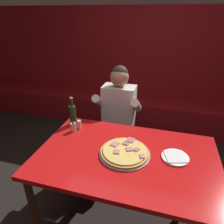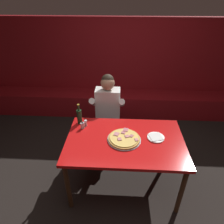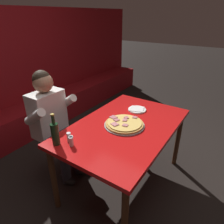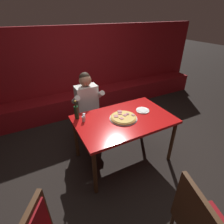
# 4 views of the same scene
# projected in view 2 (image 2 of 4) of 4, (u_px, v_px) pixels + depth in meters

# --- Properties ---
(ground_plane) EXTENTS (24.00, 24.00, 0.00)m
(ground_plane) POSITION_uv_depth(u_px,v_px,m) (123.00, 182.00, 2.84)
(ground_plane) COLOR black
(booth_wall_panel) EXTENTS (6.80, 0.16, 1.90)m
(booth_wall_panel) POSITION_uv_depth(u_px,v_px,m) (125.00, 66.00, 4.18)
(booth_wall_panel) COLOR maroon
(booth_wall_panel) RESTS_ON ground_plane
(booth_bench) EXTENTS (6.46, 0.48, 0.46)m
(booth_bench) POSITION_uv_depth(u_px,v_px,m) (124.00, 103.00, 4.29)
(booth_bench) COLOR maroon
(booth_bench) RESTS_ON ground_plane
(main_dining_table) EXTENTS (1.43, 0.91, 0.78)m
(main_dining_table) POSITION_uv_depth(u_px,v_px,m) (125.00, 145.00, 2.47)
(main_dining_table) COLOR #422816
(main_dining_table) RESTS_ON ground_plane
(pizza) EXTENTS (0.41, 0.41, 0.05)m
(pizza) POSITION_uv_depth(u_px,v_px,m) (124.00, 138.00, 2.42)
(pizza) COLOR #9E9EA3
(pizza) RESTS_ON main_dining_table
(plate_white_paper) EXTENTS (0.21, 0.21, 0.02)m
(plate_white_paper) POSITION_uv_depth(u_px,v_px,m) (156.00, 137.00, 2.45)
(plate_white_paper) COLOR white
(plate_white_paper) RESTS_ON main_dining_table
(beer_bottle) EXTENTS (0.07, 0.07, 0.29)m
(beer_bottle) POSITION_uv_depth(u_px,v_px,m) (79.00, 116.00, 2.67)
(beer_bottle) COLOR #19381E
(beer_bottle) RESTS_ON main_dining_table
(shaker_red_pepper_flakes) EXTENTS (0.04, 0.04, 0.09)m
(shaker_red_pepper_flakes) POSITION_uv_depth(u_px,v_px,m) (83.00, 126.00, 2.61)
(shaker_red_pepper_flakes) COLOR silver
(shaker_red_pepper_flakes) RESTS_ON main_dining_table
(shaker_black_pepper) EXTENTS (0.04, 0.04, 0.09)m
(shaker_black_pepper) POSITION_uv_depth(u_px,v_px,m) (86.00, 123.00, 2.65)
(shaker_black_pepper) COLOR silver
(shaker_black_pepper) RESTS_ON main_dining_table
(shaker_oregano) EXTENTS (0.04, 0.04, 0.09)m
(shaker_oregano) POSITION_uv_depth(u_px,v_px,m) (82.00, 126.00, 2.60)
(shaker_oregano) COLOR silver
(shaker_oregano) RESTS_ON main_dining_table
(diner_seated_blue_shirt) EXTENTS (0.53, 0.53, 1.27)m
(diner_seated_blue_shirt) POSITION_uv_depth(u_px,v_px,m) (108.00, 111.00, 3.12)
(diner_seated_blue_shirt) COLOR black
(diner_seated_blue_shirt) RESTS_ON ground_plane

